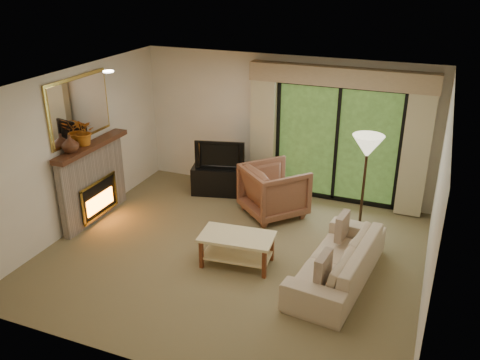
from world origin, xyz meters
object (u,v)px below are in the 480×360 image
at_px(sofa, 337,261).
at_px(coffee_table, 237,250).
at_px(media_console, 221,180).
at_px(armchair, 274,190).

bearing_deg(sofa, coffee_table, -77.52).
bearing_deg(media_console, armchair, -34.77).
relative_size(armchair, sofa, 0.47).
relative_size(sofa, coffee_table, 1.99).
distance_m(armchair, sofa, 2.16).
xyz_separation_m(sofa, coffee_table, (-1.44, -0.14, -0.07)).
xyz_separation_m(armchair, coffee_table, (0.01, -1.74, -0.21)).
height_order(armchair, sofa, armchair).
distance_m(sofa, coffee_table, 1.44).
height_order(media_console, sofa, sofa).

